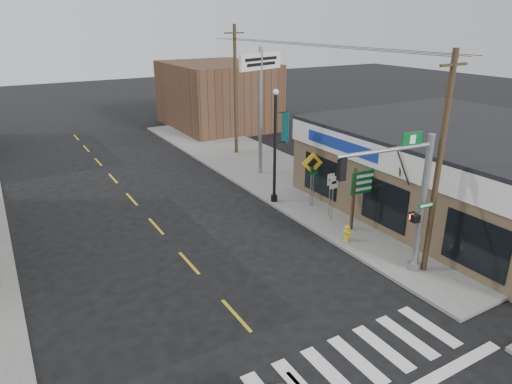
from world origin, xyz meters
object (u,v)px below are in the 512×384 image
lamp_post (276,138)px  utility_pole_near (439,165)px  guide_sign (366,188)px  fire_hydrant (347,232)px  utility_pole_far (235,89)px  bare_tree (414,152)px  traffic_signal_pole (412,193)px  dance_center_sign (261,81)px

lamp_post → utility_pole_near: utility_pole_near is taller
lamp_post → guide_sign: bearing=-68.8°
lamp_post → fire_hydrant: bearing=-87.9°
guide_sign → lamp_post: bearing=116.4°
utility_pole_far → bare_tree: bearing=-93.9°
fire_hydrant → lamp_post: 6.26m
traffic_signal_pole → bare_tree: size_ratio=1.11×
guide_sign → utility_pole_far: (0.89, 14.09, 2.58)m
traffic_signal_pole → fire_hydrant: (0.01, 3.13, -2.85)m
traffic_signal_pole → guide_sign: (1.65, 3.90, -1.35)m
traffic_signal_pole → utility_pole_far: size_ratio=0.62×
guide_sign → fire_hydrant: 2.35m
guide_sign → fire_hydrant: size_ratio=4.03×
utility_pole_near → guide_sign: bearing=76.4°
guide_sign → bare_tree: (0.75, -1.75, 1.96)m
utility_pole_near → dance_center_sign: bearing=83.2°
fire_hydrant → dance_center_sign: bearing=80.9°
fire_hydrant → utility_pole_far: bearing=80.4°
traffic_signal_pole → guide_sign: bearing=72.6°
guide_sign → bare_tree: size_ratio=0.60×
fire_hydrant → utility_pole_near: 5.12m
dance_center_sign → utility_pole_near: size_ratio=0.93×
utility_pole_near → bare_tree: bearing=54.6°
traffic_signal_pole → guide_sign: size_ratio=1.85×
guide_sign → utility_pole_near: utility_pole_near is taller
guide_sign → lamp_post: size_ratio=0.50×
lamp_post → dance_center_sign: size_ratio=0.77×
traffic_signal_pole → lamp_post: lamp_post is taller
bare_tree → guide_sign: bearing=113.1°
utility_pole_near → utility_pole_far: 18.28m
traffic_signal_pole → dance_center_sign: bearing=88.5°
fire_hydrant → lamp_post: size_ratio=0.13×
utility_pole_near → utility_pole_far: (1.59, 18.21, 0.30)m
lamp_post → utility_pole_far: 9.80m
utility_pole_near → utility_pole_far: utility_pole_far is taller
bare_tree → utility_pole_near: (-1.45, -2.37, 0.31)m
utility_pole_near → traffic_signal_pole: bearing=163.3°
traffic_signal_pole → bare_tree: 3.28m
traffic_signal_pole → utility_pole_far: (2.53, 17.99, 1.22)m
utility_pole_far → guide_sign: bearing=-97.0°
bare_tree → utility_pole_far: size_ratio=0.56×
traffic_signal_pole → bare_tree: traffic_signal_pole is taller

